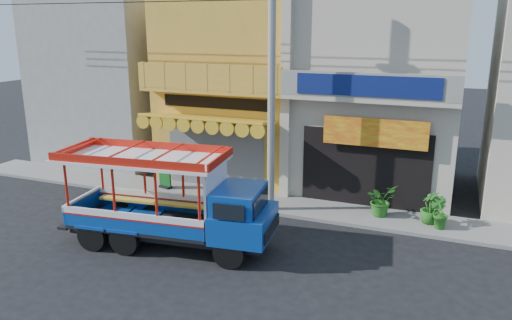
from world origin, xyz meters
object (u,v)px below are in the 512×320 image
(potted_plant_b, at_px, (439,213))
(utility_pole, at_px, (276,71))
(songthaew_truck, at_px, (183,203))
(potted_plant_a, at_px, (381,200))
(green_sign, at_px, (165,179))
(potted_plant_c, at_px, (430,207))

(potted_plant_b, bearing_deg, utility_pole, 33.45)
(utility_pole, xyz_separation_m, songthaew_truck, (-1.52, -3.78, -3.59))
(utility_pole, height_order, songthaew_truck, utility_pole)
(potted_plant_a, distance_m, potted_plant_b, 1.96)
(utility_pole, relative_size, potted_plant_b, 26.78)
(utility_pole, relative_size, songthaew_truck, 4.24)
(potted_plant_a, xyz_separation_m, potted_plant_b, (1.92, -0.43, -0.04))
(utility_pole, bearing_deg, green_sign, 172.43)
(songthaew_truck, xyz_separation_m, potted_plant_c, (6.73, 4.52, -0.76))
(utility_pole, relative_size, potted_plant_c, 25.19)
(potted_plant_a, bearing_deg, potted_plant_b, -63.41)
(green_sign, xyz_separation_m, potted_plant_c, (10.15, 0.08, 0.17))
(potted_plant_a, bearing_deg, songthaew_truck, 171.45)
(songthaew_truck, relative_size, potted_plant_a, 5.90)
(utility_pole, distance_m, potted_plant_b, 7.05)
(utility_pole, bearing_deg, potted_plant_a, 13.35)
(songthaew_truck, relative_size, green_sign, 7.22)
(potted_plant_a, xyz_separation_m, potted_plant_c, (1.62, -0.11, -0.00))
(green_sign, height_order, potted_plant_b, potted_plant_b)
(potted_plant_c, bearing_deg, potted_plant_b, 37.58)
(songthaew_truck, bearing_deg, utility_pole, 68.16)
(potted_plant_a, height_order, potted_plant_c, potted_plant_a)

